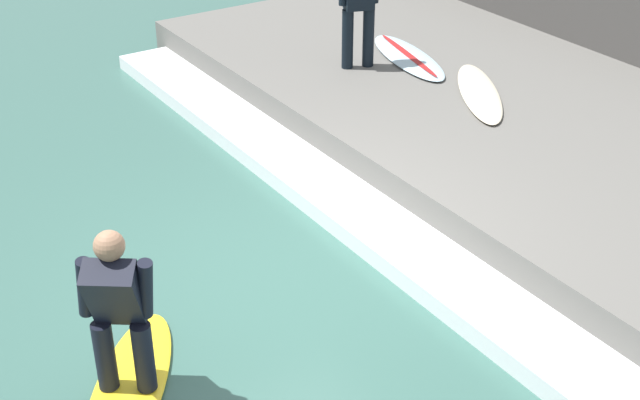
{
  "coord_description": "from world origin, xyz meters",
  "views": [
    {
      "loc": [
        -3.41,
        -5.78,
        4.61
      ],
      "look_at": [
        0.39,
        0.0,
        0.7
      ],
      "focal_mm": 50.0,
      "sensor_mm": 36.0,
      "label": 1
    }
  ],
  "objects_px": {
    "surfer_waiting_near": "(359,2)",
    "surfboard_waiting_near": "(408,57)",
    "surfboard_riding": "(129,390)",
    "surfboard_spare": "(479,93)",
    "surfer_riding": "(117,305)"
  },
  "relations": [
    {
      "from": "surfer_waiting_near",
      "to": "surfboard_spare",
      "type": "bearing_deg",
      "value": -66.69
    },
    {
      "from": "surfer_riding",
      "to": "surfer_waiting_near",
      "type": "distance_m",
      "value": 5.96
    },
    {
      "from": "surfboard_riding",
      "to": "surfboard_spare",
      "type": "distance_m",
      "value": 5.78
    },
    {
      "from": "surfer_riding",
      "to": "surfboard_waiting_near",
      "type": "bearing_deg",
      "value": 32.77
    },
    {
      "from": "surfboard_waiting_near",
      "to": "surfer_riding",
      "type": "bearing_deg",
      "value": -147.23
    },
    {
      "from": "surfboard_riding",
      "to": "surfboard_waiting_near",
      "type": "distance_m",
      "value": 6.45
    },
    {
      "from": "surfer_waiting_near",
      "to": "surfboard_waiting_near",
      "type": "height_order",
      "value": "surfer_waiting_near"
    },
    {
      "from": "surfboard_waiting_near",
      "to": "surfboard_spare",
      "type": "bearing_deg",
      "value": -91.53
    },
    {
      "from": "surfer_waiting_near",
      "to": "surfboard_riding",
      "type": "bearing_deg",
      "value": -142.31
    },
    {
      "from": "surfboard_riding",
      "to": "surfboard_spare",
      "type": "bearing_deg",
      "value": 21.07
    },
    {
      "from": "surfboard_riding",
      "to": "surfboard_spare",
      "type": "height_order",
      "value": "surfboard_spare"
    },
    {
      "from": "surfer_riding",
      "to": "surfer_waiting_near",
      "type": "xyz_separation_m",
      "value": [
        4.7,
        3.63,
        0.51
      ]
    },
    {
      "from": "surfboard_riding",
      "to": "surfboard_spare",
      "type": "relative_size",
      "value": 1.03
    },
    {
      "from": "surfer_waiting_near",
      "to": "surfboard_waiting_near",
      "type": "bearing_deg",
      "value": -11.83
    },
    {
      "from": "surfer_riding",
      "to": "surfboard_spare",
      "type": "distance_m",
      "value": 5.76
    }
  ]
}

